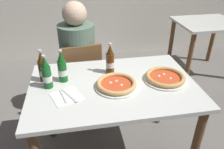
{
  "coord_description": "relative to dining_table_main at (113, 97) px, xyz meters",
  "views": [
    {
      "loc": [
        -0.24,
        -1.31,
        1.6
      ],
      "look_at": [
        0.0,
        0.05,
        0.8
      ],
      "focal_mm": 34.98,
      "sensor_mm": 36.0,
      "label": 1
    }
  ],
  "objects": [
    {
      "name": "napkin_with_cutlery",
      "position": [
        -0.33,
        -0.1,
        0.12
      ],
      "size": [
        0.23,
        0.23,
        0.01
      ],
      "color": "white",
      "rests_on": "dining_table_main"
    },
    {
      "name": "beer_bottle_center",
      "position": [
        0.01,
        0.17,
        0.22
      ],
      "size": [
        0.07,
        0.07,
        0.25
      ],
      "color": "#512D0F",
      "rests_on": "dining_table_main"
    },
    {
      "name": "dining_table_main",
      "position": [
        0.0,
        0.0,
        0.0
      ],
      "size": [
        1.2,
        0.8,
        0.75
      ],
      "color": "silver",
      "rests_on": "ground_plane"
    },
    {
      "name": "dining_table_background",
      "position": [
        1.52,
        1.29,
        -0.04
      ],
      "size": [
        0.8,
        0.7,
        0.75
      ],
      "color": "silver",
      "rests_on": "ground_plane"
    },
    {
      "name": "beer_bottle_extra",
      "position": [
        -0.46,
        0.04,
        0.22
      ],
      "size": [
        0.07,
        0.07,
        0.25
      ],
      "color": "#14591E",
      "rests_on": "dining_table_main"
    },
    {
      "name": "diner_seated",
      "position": [
        -0.23,
        0.66,
        -0.05
      ],
      "size": [
        0.34,
        0.34,
        1.21
      ],
      "color": "#2D3342",
      "rests_on": "ground_plane"
    },
    {
      "name": "beer_bottle_right",
      "position": [
        -0.35,
        0.11,
        0.22
      ],
      "size": [
        0.07,
        0.07,
        0.25
      ],
      "color": "#14591E",
      "rests_on": "dining_table_main"
    },
    {
      "name": "pizza_margherita_near",
      "position": [
        0.39,
        -0.01,
        0.13
      ],
      "size": [
        0.32,
        0.32,
        0.04
      ],
      "color": "white",
      "rests_on": "dining_table_main"
    },
    {
      "name": "beer_bottle_left",
      "position": [
        -0.49,
        0.14,
        0.22
      ],
      "size": [
        0.07,
        0.07,
        0.25
      ],
      "color": "#512D0F",
      "rests_on": "dining_table_main"
    },
    {
      "name": "chair_behind_table",
      "position": [
        -0.22,
        0.61,
        -0.15
      ],
      "size": [
        0.45,
        0.45,
        0.85
      ],
      "rotation": [
        0.0,
        0.0,
        3.29
      ],
      "color": "brown",
      "rests_on": "ground_plane"
    },
    {
      "name": "pizza_marinara_far",
      "position": [
        0.02,
        -0.04,
        0.14
      ],
      "size": [
        0.31,
        0.31,
        0.04
      ],
      "color": "white",
      "rests_on": "dining_table_main"
    }
  ]
}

